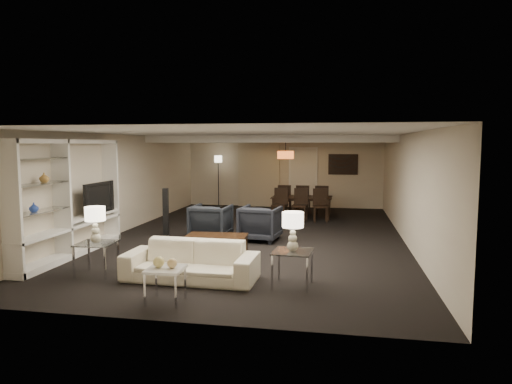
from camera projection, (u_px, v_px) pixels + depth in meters
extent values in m
plane|color=black|center=(256.00, 237.00, 11.18)|extent=(11.00, 11.00, 0.00)
cube|color=silver|center=(256.00, 134.00, 10.92)|extent=(7.00, 11.00, 0.02)
cube|color=#C4B49E|center=(284.00, 172.00, 16.43)|extent=(7.00, 0.02, 2.50)
cube|color=#C4B49E|center=(176.00, 225.00, 5.67)|extent=(7.00, 0.02, 2.50)
cube|color=#C4B49E|center=(122.00, 184.00, 11.68)|extent=(0.02, 11.00, 2.50)
cube|color=#C4B49E|center=(406.00, 188.00, 10.42)|extent=(0.02, 11.00, 2.50)
cube|color=silver|center=(276.00, 140.00, 14.35)|extent=(7.00, 4.00, 0.20)
cube|color=beige|center=(259.00, 173.00, 16.52)|extent=(1.50, 0.12, 2.40)
cube|color=silver|center=(303.00, 178.00, 16.29)|extent=(0.90, 0.05, 2.10)
cube|color=#142D38|center=(343.00, 164.00, 15.98)|extent=(0.95, 0.04, 0.65)
cylinder|color=#D8591E|center=(286.00, 155.00, 14.35)|extent=(0.52, 0.52, 0.24)
imported|color=beige|center=(191.00, 261.00, 7.58)|extent=(2.23, 0.93, 0.64)
imported|color=black|center=(211.00, 222.00, 10.90)|extent=(0.93, 0.95, 0.82)
imported|color=black|center=(260.00, 223.00, 10.69)|extent=(0.98, 1.00, 0.82)
sphere|color=#D7C771|center=(159.00, 262.00, 6.49)|extent=(0.16, 0.16, 0.16)
sphere|color=#D7B572|center=(172.00, 263.00, 6.46)|extent=(0.14, 0.14, 0.14)
imported|color=black|center=(94.00, 198.00, 9.96)|extent=(1.18, 0.15, 0.68)
imported|color=#2744A9|center=(34.00, 207.00, 8.04)|extent=(0.16, 0.16, 0.17)
imported|color=#B1813B|center=(44.00, 178.00, 8.31)|extent=(0.17, 0.17, 0.18)
cube|color=black|center=(166.00, 212.00, 11.29)|extent=(0.15, 0.15, 1.18)
imported|color=black|center=(302.00, 207.00, 14.03)|extent=(1.84, 1.03, 0.64)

